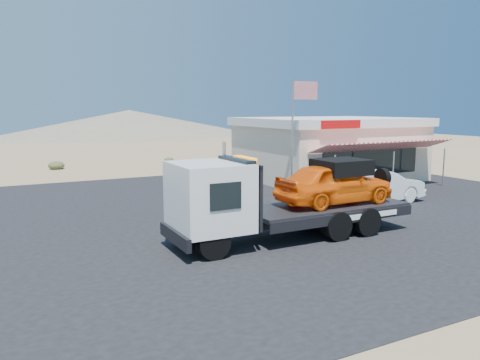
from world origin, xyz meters
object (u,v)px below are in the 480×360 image
(tow_truck, at_px, (288,194))
(flagpole, at_px, (296,124))
(white_sedan, at_px, (376,186))
(jerky_store, at_px, (328,148))

(tow_truck, relative_size, flagpole, 1.47)
(white_sedan, xyz_separation_m, jerky_store, (3.10, 7.65, 1.14))
(tow_truck, distance_m, flagpole, 8.04)
(white_sedan, distance_m, jerky_store, 8.33)
(tow_truck, bearing_deg, jerky_store, 46.63)
(flagpole, bearing_deg, jerky_store, 38.79)
(tow_truck, distance_m, jerky_store, 14.76)
(tow_truck, xyz_separation_m, flagpole, (4.57, 6.25, 2.18))
(tow_truck, height_order, jerky_store, jerky_store)
(white_sedan, bearing_deg, tow_truck, 111.13)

